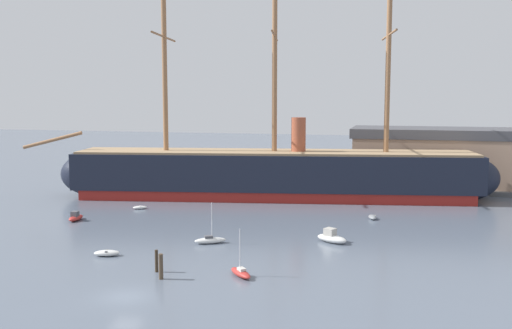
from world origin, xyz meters
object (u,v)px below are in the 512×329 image
at_px(dinghy_foreground_left, 107,253).
at_px(sailboat_distant_centre, 294,183).
at_px(motorboat_mid_right, 332,238).
at_px(dinghy_alongside_bow, 140,207).
at_px(mooring_piling_nearest, 161,267).
at_px(tall_ship, 274,173).
at_px(motorboat_mid_left, 76,217).
at_px(dockside_warehouse_right, 504,160).
at_px(sailboat_near_centre, 210,240).
at_px(motorboat_far_left, 122,181).
at_px(dinghy_alongside_stern, 372,217).
at_px(mooring_piling_left_pair, 157,261).
at_px(sailboat_foreground_right, 241,272).

height_order(dinghy_foreground_left, sailboat_distant_centre, sailboat_distant_centre).
bearing_deg(motorboat_mid_right, dinghy_alongside_bow, 157.17).
relative_size(sailboat_distant_centre, mooring_piling_nearest, 2.77).
relative_size(tall_ship, motorboat_mid_right, 18.65).
distance_m(motorboat_mid_left, dockside_warehouse_right, 71.74).
bearing_deg(dinghy_foreground_left, motorboat_mid_right, 27.58).
height_order(sailboat_near_centre, motorboat_far_left, sailboat_near_centre).
relative_size(motorboat_far_left, dockside_warehouse_right, 0.09).
height_order(motorboat_mid_right, dinghy_alongside_stern, motorboat_mid_right).
bearing_deg(sailboat_distant_centre, tall_ship, -92.79).
xyz_separation_m(dinghy_alongside_stern, motorboat_far_left, (-46.86, 19.04, 0.41)).
height_order(dinghy_foreground_left, motorboat_mid_right, motorboat_mid_right).
height_order(dinghy_foreground_left, dockside_warehouse_right, dockside_warehouse_right).
relative_size(tall_ship, sailboat_distant_centre, 11.81).
distance_m(sailboat_distant_centre, dockside_warehouse_right, 36.88).
distance_m(dinghy_alongside_bow, mooring_piling_left_pair, 31.47).
distance_m(dinghy_foreground_left, mooring_piling_nearest, 10.31).
bearing_deg(tall_ship, motorboat_mid_left, -133.33).
relative_size(motorboat_mid_left, dinghy_alongside_stern, 1.29).
bearing_deg(dinghy_foreground_left, tall_ship, 76.06).
xyz_separation_m(dinghy_foreground_left, dinghy_alongside_bow, (-7.68, 23.88, -0.07)).
height_order(motorboat_mid_left, dinghy_alongside_stern, motorboat_mid_left).
bearing_deg(dockside_warehouse_right, motorboat_mid_right, -119.16).
bearing_deg(tall_ship, sailboat_distant_centre, 87.21).
distance_m(dinghy_foreground_left, mooring_piling_left_pair, 8.24).
height_order(sailboat_foreground_right, dockside_warehouse_right, dockside_warehouse_right).
xyz_separation_m(dinghy_foreground_left, sailboat_near_centre, (8.72, 7.56, 0.08)).
bearing_deg(dinghy_alongside_stern, motorboat_mid_right, -105.22).
xyz_separation_m(sailboat_near_centre, motorboat_far_left, (-29.92, 36.79, 0.29)).
relative_size(dinghy_foreground_left, dinghy_alongside_stern, 1.17).
bearing_deg(sailboat_distant_centre, dinghy_alongside_bow, -122.90).
bearing_deg(sailboat_foreground_right, mooring_piling_nearest, -159.39).
height_order(sailboat_foreground_right, dinghy_alongside_bow, sailboat_foreground_right).
bearing_deg(dinghy_foreground_left, mooring_piling_left_pair, -27.59).
bearing_deg(sailboat_distant_centre, dinghy_foreground_left, -101.05).
relative_size(dinghy_alongside_bow, dinghy_alongside_stern, 0.91).
height_order(tall_ship, dinghy_alongside_stern, tall_ship).
distance_m(dinghy_foreground_left, motorboat_mid_left, 19.13).
distance_m(tall_ship, mooring_piling_left_pair, 41.59).
relative_size(motorboat_mid_right, mooring_piling_nearest, 1.75).
distance_m(dinghy_alongside_stern, sailboat_distant_centre, 30.26).
bearing_deg(motorboat_mid_left, motorboat_mid_right, -5.10).
bearing_deg(sailboat_near_centre, sailboat_foreground_right, -58.28).
distance_m(dinghy_alongside_bow, mooring_piling_nearest, 33.74).
bearing_deg(motorboat_mid_left, mooring_piling_left_pair, -42.80).
bearing_deg(sailboat_near_centre, dockside_warehouse_right, 51.74).
height_order(sailboat_near_centre, motorboat_mid_right, sailboat_near_centre).
relative_size(tall_ship, mooring_piling_nearest, 32.67).
height_order(tall_ship, mooring_piling_left_pair, tall_ship).
distance_m(sailboat_foreground_right, motorboat_far_left, 59.92).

